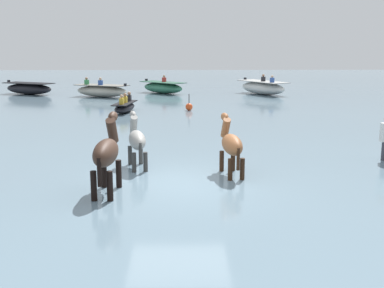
{
  "coord_description": "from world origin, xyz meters",
  "views": [
    {
      "loc": [
        0.08,
        -11.35,
        3.62
      ],
      "look_at": [
        0.38,
        2.27,
        0.83
      ],
      "focal_mm": 45.22,
      "sensor_mm": 36.0,
      "label": 1
    }
  ],
  "objects": [
    {
      "name": "boat_mid_channel",
      "position": [
        -10.34,
        21.96,
        0.72
      ],
      "size": [
        3.91,
        2.81,
        0.92
      ],
      "color": "black",
      "rests_on": "water_surface"
    },
    {
      "name": "channel_buoy",
      "position": [
        0.48,
        13.33,
        0.52
      ],
      "size": [
        0.37,
        0.37,
        0.85
      ],
      "color": "#E54C1E",
      "rests_on": "water_surface"
    },
    {
      "name": "ground_plane",
      "position": [
        0.0,
        0.0,
        0.0
      ],
      "size": [
        120.0,
        120.0,
        0.0
      ],
      "primitive_type": "plane",
      "color": "#84755B"
    },
    {
      "name": "boat_far_offshore",
      "position": [
        -1.21,
        22.54,
        0.72
      ],
      "size": [
        3.5,
        3.48,
        1.27
      ],
      "color": "#337556",
      "rests_on": "water_surface"
    },
    {
      "name": "boat_mid_outer",
      "position": [
        -5.09,
        20.18,
        0.72
      ],
      "size": [
        3.89,
        2.69,
        1.26
      ],
      "color": "#B2AD9E",
      "rests_on": "water_surface"
    },
    {
      "name": "boat_near_starboard",
      "position": [
        5.65,
        21.67,
        0.77
      ],
      "size": [
        3.39,
        4.34,
        1.37
      ],
      "color": "silver",
      "rests_on": "water_surface"
    },
    {
      "name": "horse_trailing_dark_bay",
      "position": [
        -1.6,
        -0.76,
        1.23
      ],
      "size": [
        0.58,
        1.9,
        2.08
      ],
      "color": "#382319",
      "rests_on": "ground"
    },
    {
      "name": "horse_flank_chestnut",
      "position": [
        1.36,
        0.75,
        1.09
      ],
      "size": [
        0.63,
        1.7,
        1.84
      ],
      "color": "brown",
      "rests_on": "ground"
    },
    {
      "name": "water_surface",
      "position": [
        0.0,
        10.0,
        0.16
      ],
      "size": [
        90.0,
        90.0,
        0.33
      ],
      "primitive_type": "cube",
      "color": "slate",
      "rests_on": "ground"
    },
    {
      "name": "horse_lead_grey",
      "position": [
        -1.14,
        1.56,
        1.06
      ],
      "size": [
        0.7,
        1.66,
        1.79
      ],
      "color": "gray",
      "rests_on": "ground"
    },
    {
      "name": "boat_distant_east",
      "position": [
        -2.76,
        12.84,
        0.59
      ],
      "size": [
        1.13,
        2.69,
        0.95
      ],
      "color": "black",
      "rests_on": "water_surface"
    }
  ]
}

